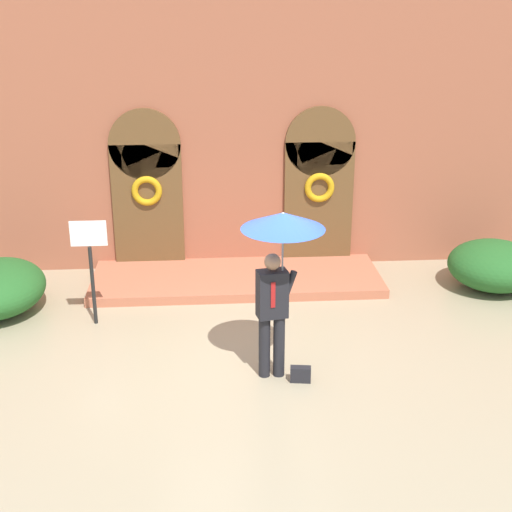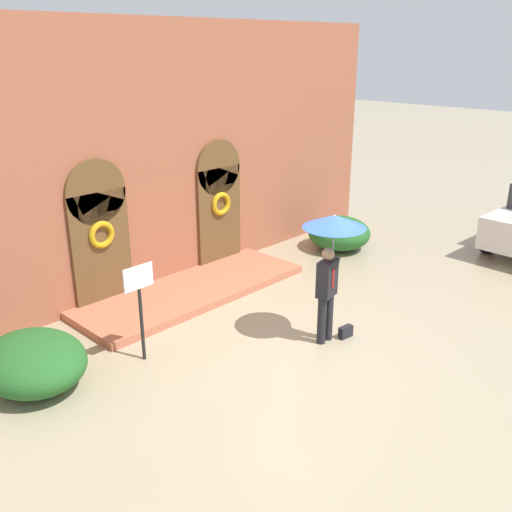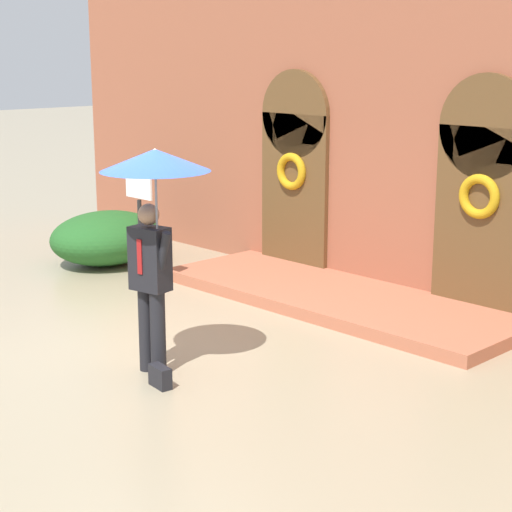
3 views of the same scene
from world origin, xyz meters
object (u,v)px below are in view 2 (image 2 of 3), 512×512
at_px(handbag, 346,332).
at_px(shrub_left, 33,362).
at_px(person_with_umbrella, 332,240).
at_px(shrub_right, 339,233).
at_px(sign_post, 140,297).

bearing_deg(handbag, shrub_left, 158.86).
relative_size(person_with_umbrella, shrub_right, 1.45).
xyz_separation_m(handbag, shrub_right, (3.86, 3.00, 0.31)).
distance_m(sign_post, shrub_left, 1.91).
xyz_separation_m(person_with_umbrella, shrub_left, (-4.43, 2.40, -1.49)).
xyz_separation_m(person_with_umbrella, shrub_right, (4.14, 2.80, -1.49)).
xyz_separation_m(handbag, shrub_left, (-4.71, 2.60, 0.31)).
height_order(person_with_umbrella, shrub_left, person_with_umbrella).
bearing_deg(sign_post, shrub_left, 161.19).
bearing_deg(shrub_left, person_with_umbrella, -28.50).
xyz_separation_m(person_with_umbrella, handbag, (0.28, -0.20, -1.80)).
relative_size(person_with_umbrella, handbag, 8.44).
distance_m(handbag, shrub_right, 4.90).
bearing_deg(person_with_umbrella, shrub_right, 34.07).
distance_m(shrub_left, shrub_right, 8.57).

